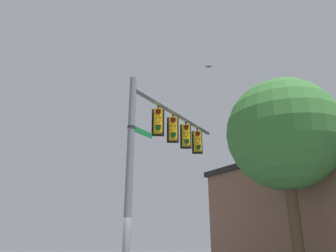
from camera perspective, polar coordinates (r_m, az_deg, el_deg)
The scene contains 10 objects.
signal_pole at distance 10.85m, azimuth -7.26°, elevation -9.38°, with size 0.26×0.26×7.73m, color slate.
mast_arm at distance 14.34m, azimuth 1.73°, elevation 2.12°, with size 0.21×0.21×6.49m, color slate.
traffic_light_nearest_pole at distance 12.83m, azimuth -1.86°, elevation 0.97°, with size 0.54×0.49×1.31m.
traffic_light_mid_inner at distance 13.74m, azimuth 0.94°, elevation -0.47°, with size 0.54×0.49×1.31m.
traffic_light_mid_outer at distance 14.69m, azimuth 3.39°, elevation -1.73°, with size 0.54×0.49×1.31m.
traffic_light_arm_end at distance 15.67m, azimuth 5.55°, elevation -2.83°, with size 0.54×0.49×1.31m.
street_name_sign at distance 11.59m, azimuth -5.69°, elevation -0.76°, with size 0.92×1.18×0.22m.
bird_flying at distance 17.52m, azimuth 7.63°, elevation 10.92°, with size 0.37×0.26×0.10m.
storefront_building at distance 17.80m, azimuth 28.00°, elevation -14.72°, with size 11.60×13.00×5.63m.
tree_by_storefront at distance 13.38m, azimuth 20.67°, elevation -1.44°, with size 4.59×4.59×8.18m.
Camera 1 is at (-0.76, 10.65, 1.94)m, focal length 32.69 mm.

